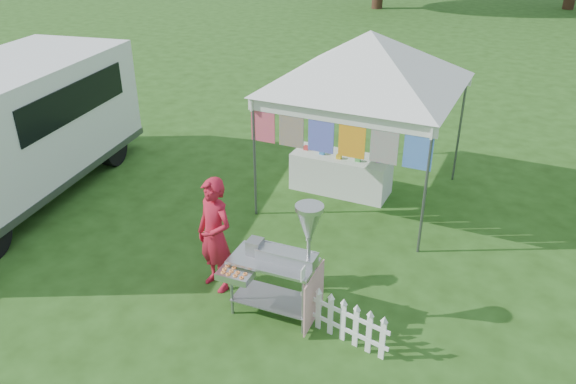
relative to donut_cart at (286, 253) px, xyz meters
The scene contains 7 objects.
ground 1.03m from the donut_cart, 141.68° to the left, with size 120.00×120.00×0.00m, color #244614.
canopy_main 4.19m from the donut_cart, 93.53° to the left, with size 4.24×4.24×3.45m.
donut_cart is the anchor object (origin of this frame).
vendor 1.18m from the donut_cart, behind, with size 0.61×0.40×1.66m, color #B0152B.
cargo_van 6.05m from the donut_cart, 169.91° to the left, with size 3.26×5.97×2.35m.
picket_fence 1.08m from the donut_cart, ahead, with size 1.24×0.28×0.56m.
display_table 3.82m from the donut_cart, 99.70° to the left, with size 1.80×0.70×0.71m, color white.
Camera 1 is at (2.71, -5.41, 4.80)m, focal length 35.00 mm.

